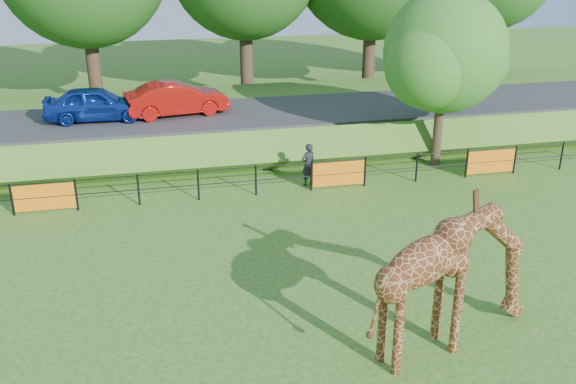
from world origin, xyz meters
name	(u,v)px	position (x,y,z in m)	size (l,w,h in m)	color
ground	(315,318)	(0.00, 0.00, 0.00)	(90.00, 90.00, 0.00)	#2B5E17
giraffe	(455,280)	(2.66, -1.59, 1.61)	(4.50, 0.83, 3.22)	#502510
perimeter_fence	(256,180)	(0.00, 8.00, 0.55)	(28.07, 0.10, 1.10)	black
embankment	(227,121)	(0.00, 15.50, 0.65)	(40.00, 9.00, 1.30)	#2B5E17
road	(231,114)	(0.00, 14.00, 1.36)	(40.00, 5.00, 0.12)	#2E2E30
car_blue	(96,104)	(-5.50, 14.01, 2.12)	(1.65, 4.11, 1.40)	#1435A3
car_red	(177,99)	(-2.25, 14.13, 2.12)	(1.48, 4.25, 1.40)	red
visitor	(308,165)	(2.02, 8.54, 0.79)	(0.58, 0.38, 1.58)	black
tree_east	(446,56)	(7.60, 9.63, 4.28)	(5.40, 4.71, 6.76)	#332017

